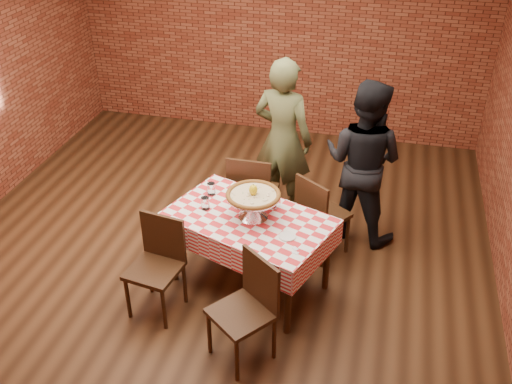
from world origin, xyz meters
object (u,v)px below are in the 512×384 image
at_px(diner_olive, 283,139).
at_px(diner_black, 363,161).
at_px(pizza_stand, 253,206).
at_px(chair_near_right, 241,313).
at_px(water_glass_right, 211,189).
at_px(chair_far_right, 323,214).
at_px(pizza, 253,195).
at_px(chair_near_left, 154,270).
at_px(condiment_caddy, 274,200).
at_px(water_glass_left, 205,203).
at_px(table, 249,252).
at_px(chair_far_left, 254,191).

relative_size(diner_olive, diner_black, 1.04).
bearing_deg(diner_olive, pizza_stand, 103.02).
height_order(chair_near_right, diner_olive, diner_olive).
distance_m(water_glass_right, diner_black, 1.56).
distance_m(chair_near_right, chair_far_right, 1.60).
bearing_deg(diner_olive, water_glass_right, 77.98).
relative_size(pizza, water_glass_right, 4.11).
xyz_separation_m(water_glass_right, chair_near_left, (-0.27, -0.84, -0.37)).
distance_m(water_glass_right, condiment_caddy, 0.62).
bearing_deg(condiment_caddy, water_glass_left, -148.10).
height_order(chair_far_right, diner_black, diner_black).
distance_m(water_glass_right, chair_near_right, 1.37).
bearing_deg(chair_near_left, water_glass_left, 72.70).
relative_size(water_glass_left, diner_olive, 0.07).
bearing_deg(water_glass_left, table, -5.76).
distance_m(pizza_stand, condiment_caddy, 0.24).
bearing_deg(pizza, chair_far_left, 103.84).
xyz_separation_m(table, chair_far_right, (0.59, 0.66, 0.07)).
bearing_deg(chair_near_left, pizza, 46.62).
height_order(water_glass_right, chair_near_left, chair_near_left).
bearing_deg(water_glass_left, chair_far_right, 31.62).
xyz_separation_m(condiment_caddy, chair_near_right, (-0.01, -1.10, -0.37)).
relative_size(chair_near_left, diner_black, 0.52).
distance_m(table, chair_near_right, 0.90).
xyz_separation_m(pizza, water_glass_left, (-0.45, 0.01, -0.16)).
bearing_deg(chair_near_left, chair_near_right, -12.21).
distance_m(chair_near_right, chair_far_left, 1.81).
xyz_separation_m(pizza_stand, water_glass_right, (-0.48, 0.27, -0.05)).
height_order(pizza_stand, diner_black, diner_black).
xyz_separation_m(condiment_caddy, diner_olive, (-0.14, 1.09, 0.07)).
height_order(table, condiment_caddy, condiment_caddy).
xyz_separation_m(table, diner_black, (0.90, 1.09, 0.49)).
relative_size(chair_far_left, diner_black, 0.55).
bearing_deg(pizza, pizza_stand, 0.00).
distance_m(pizza, chair_near_left, 1.07).
bearing_deg(water_glass_left, diner_black, 38.41).
bearing_deg(pizza_stand, chair_far_right, 48.78).
bearing_deg(water_glass_left, chair_near_right, -57.85).
xyz_separation_m(table, chair_near_right, (0.16, -0.88, 0.08)).
relative_size(condiment_caddy, chair_far_right, 0.16).
distance_m(table, condiment_caddy, 0.54).
xyz_separation_m(water_glass_left, diner_olive, (0.45, 1.27, 0.08)).
relative_size(pizza, chair_far_right, 0.54).
height_order(pizza, diner_black, diner_black).
distance_m(chair_near_left, diner_black, 2.33).
bearing_deg(water_glass_right, chair_near_left, -107.67).
relative_size(chair_near_left, chair_far_left, 0.96).
bearing_deg(chair_near_right, chair_far_left, 138.69).
height_order(pizza_stand, condiment_caddy, pizza_stand).
height_order(water_glass_left, chair_near_left, chair_near_left).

